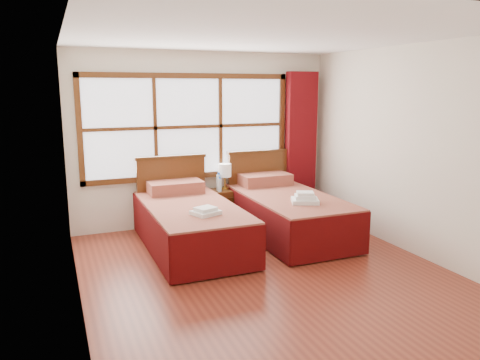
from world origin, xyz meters
name	(u,v)px	position (x,y,z in m)	size (l,w,h in m)	color
floor	(266,273)	(0.00, 0.00, 0.00)	(4.50, 4.50, 0.00)	maroon
ceiling	(269,35)	(0.00, 0.00, 2.60)	(4.50, 4.50, 0.00)	white
wall_back	(204,139)	(0.00, 2.25, 1.30)	(4.00, 4.00, 0.00)	silver
wall_left	(72,173)	(-2.00, 0.00, 1.30)	(4.50, 4.50, 0.00)	silver
wall_right	(413,151)	(2.00, 0.00, 1.30)	(4.50, 4.50, 0.00)	silver
window	(188,127)	(-0.25, 2.21, 1.50)	(3.16, 0.06, 1.56)	white
curtain	(301,144)	(1.60, 2.11, 1.17)	(0.50, 0.16, 2.30)	#640A0E
bed_left	(190,223)	(-0.55, 1.20, 0.33)	(1.12, 2.18, 1.09)	#43250D
bed_right	(286,212)	(0.88, 1.20, 0.34)	(1.13, 2.19, 1.10)	#43250D
nightstand	(224,207)	(0.22, 1.99, 0.27)	(0.41, 0.41, 0.55)	#4F2A11
towels_left	(206,211)	(-0.51, 0.63, 0.62)	(0.37, 0.35, 0.09)	white
towels_right	(305,198)	(0.87, 0.67, 0.65)	(0.44, 0.42, 0.15)	white
lamp	(225,171)	(0.27, 2.07, 0.82)	(0.20, 0.20, 0.39)	gold
bottle_near	(220,185)	(0.13, 1.91, 0.65)	(0.06, 0.06, 0.22)	silver
bottle_far	(219,182)	(0.14, 1.98, 0.67)	(0.07, 0.07, 0.28)	silver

